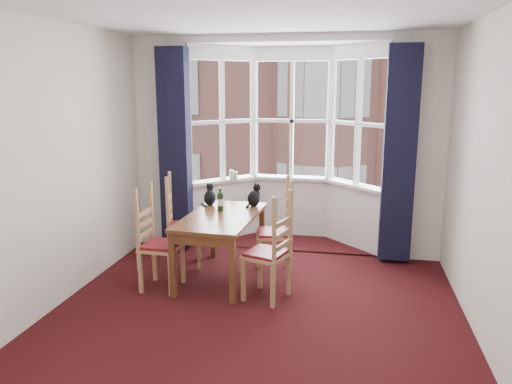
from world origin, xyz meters
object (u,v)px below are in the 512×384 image
(chair_left_far, at_px, (177,228))
(wine_bottle, at_px, (220,201))
(chair_right_far, at_px, (281,234))
(cat_right, at_px, (254,197))
(dining_table, at_px, (221,223))
(candle_tall, at_px, (232,175))
(candle_short, at_px, (236,175))
(cat_left, at_px, (210,197))
(chair_right_near, at_px, (274,256))
(chair_left_near, at_px, (153,246))

(chair_left_far, relative_size, wine_bottle, 3.28)
(chair_right_far, bearing_deg, wine_bottle, -172.16)
(cat_right, distance_m, wine_bottle, 0.46)
(dining_table, bearing_deg, chair_left_far, 155.13)
(chair_left_far, relative_size, candle_tall, 6.69)
(candle_tall, bearing_deg, chair_left_far, -109.55)
(chair_left_far, xyz_separation_m, cat_right, (0.92, 0.20, 0.38))
(chair_right_far, height_order, candle_short, candle_short)
(cat_left, xyz_separation_m, candle_short, (0.08, 1.03, 0.08))
(cat_left, bearing_deg, chair_right_near, -44.75)
(chair_left_near, xyz_separation_m, candle_tall, (0.42, 1.86, 0.47))
(chair_left_near, bearing_deg, candle_tall, 77.20)
(chair_left_far, relative_size, candle_short, 8.37)
(wine_bottle, bearing_deg, chair_right_far, 7.84)
(chair_left_far, distance_m, cat_right, 1.01)
(dining_table, distance_m, chair_left_near, 0.79)
(candle_short, bearing_deg, chair_right_near, -66.28)
(chair_left_far, height_order, candle_tall, candle_tall)
(chair_left_near, xyz_separation_m, chair_right_near, (1.34, -0.07, 0.00))
(chair_left_near, distance_m, candle_tall, 1.96)
(cat_right, relative_size, candle_tall, 2.06)
(cat_right, bearing_deg, candle_short, 115.19)
(cat_left, bearing_deg, cat_right, 5.77)
(chair_right_far, distance_m, cat_right, 0.57)
(cat_left, bearing_deg, candle_tall, 88.32)
(chair_right_near, distance_m, cat_left, 1.38)
(cat_right, bearing_deg, wine_bottle, -137.32)
(chair_right_far, height_order, candle_tall, candle_tall)
(chair_left_near, height_order, candle_tall, candle_tall)
(chair_right_near, bearing_deg, cat_left, 135.25)
(wine_bottle, bearing_deg, chair_left_near, -134.53)
(candle_short, bearing_deg, dining_table, -83.15)
(dining_table, distance_m, chair_left_far, 0.72)
(candle_short, bearing_deg, chair_left_near, -104.09)
(chair_right_near, height_order, chair_right_far, same)
(cat_right, bearing_deg, chair_left_far, -167.49)
(cat_right, bearing_deg, cat_left, -174.23)
(chair_left_far, bearing_deg, candle_tall, 70.45)
(chair_left_far, distance_m, candle_tall, 1.30)
(chair_left_far, bearing_deg, dining_table, -24.87)
(candle_tall, bearing_deg, chair_right_near, -64.69)
(dining_table, relative_size, cat_left, 5.20)
(chair_left_near, distance_m, chair_right_near, 1.34)
(cat_right, height_order, candle_short, cat_right)
(wine_bottle, bearing_deg, cat_right, 42.68)
(cat_left, height_order, cat_right, cat_right)
(chair_left_far, distance_m, wine_bottle, 0.71)
(candle_tall, bearing_deg, wine_bottle, -82.24)
(candle_tall, bearing_deg, candle_short, 30.21)
(chair_left_far, xyz_separation_m, candle_short, (0.46, 1.18, 0.45))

